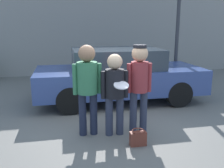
{
  "coord_description": "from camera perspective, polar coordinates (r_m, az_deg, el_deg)",
  "views": [
    {
      "loc": [
        -0.99,
        -4.87,
        2.19
      ],
      "look_at": [
        -0.0,
        -0.01,
        1.0
      ],
      "focal_mm": 40.0,
      "sensor_mm": 36.0,
      "label": 1
    }
  ],
  "objects": [
    {
      "name": "handbag",
      "position": [
        4.73,
        5.96,
        -12.17
      ],
      "size": [
        0.3,
        0.23,
        0.3
      ],
      "color": "brown",
      "rests_on": "ground"
    },
    {
      "name": "parked_car_near",
      "position": [
        7.16,
        1.57,
        2.13
      ],
      "size": [
        4.69,
        1.92,
        1.52
      ],
      "color": "#334784",
      "rests_on": "ground"
    },
    {
      "name": "person_left",
      "position": [
        4.86,
        -5.65,
        0.59
      ],
      "size": [
        0.57,
        0.4,
        1.81
      ],
      "color": "#1E2338",
      "rests_on": "ground"
    },
    {
      "name": "ground_plane",
      "position": [
        5.43,
        0.02,
        -10.27
      ],
      "size": [
        56.0,
        56.0,
        0.0
      ],
      "primitive_type": "plane",
      "color": "#66635E"
    },
    {
      "name": "storefront_building",
      "position": [
        11.18,
        -6.56,
        13.43
      ],
      "size": [
        24.0,
        0.22,
        4.33
      ],
      "color": "gray",
      "rests_on": "ground"
    },
    {
      "name": "person_middle_with_frisbee",
      "position": [
        4.86,
        0.61,
        -0.88
      ],
      "size": [
        0.54,
        0.6,
        1.64
      ],
      "color": "#2D3347",
      "rests_on": "ground"
    },
    {
      "name": "person_right",
      "position": [
        5.03,
        6.23,
        0.89
      ],
      "size": [
        0.52,
        0.35,
        1.8
      ],
      "color": "#2D3347",
      "rests_on": "ground"
    }
  ]
}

